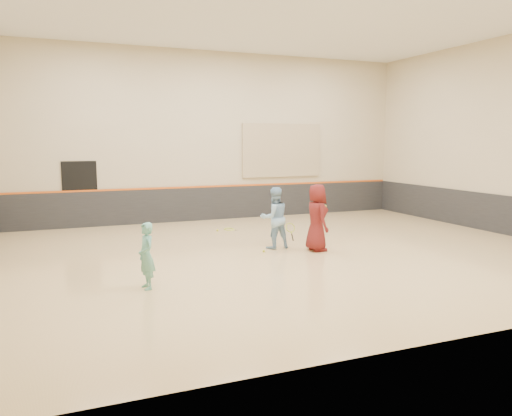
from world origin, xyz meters
name	(u,v)px	position (x,y,z in m)	size (l,w,h in m)	color
room	(280,222)	(0.00, 0.00, 0.81)	(15.04, 12.04, 6.22)	tan
wainscot_back	(212,203)	(0.00, 5.97, 0.60)	(14.90, 0.04, 1.20)	#232326
wainscot_right	(499,214)	(7.47, 0.00, 0.60)	(0.04, 11.90, 1.20)	#232326
accent_stripe	(211,186)	(0.00, 5.96, 1.22)	(14.90, 0.03, 0.06)	#D85914
acoustic_panel	(282,150)	(2.80, 5.95, 2.50)	(3.20, 0.08, 2.00)	tan
doorway	(80,195)	(-4.50, 5.98, 1.10)	(1.10, 0.05, 2.20)	black
girl	(146,256)	(-3.68, -1.79, 0.65)	(0.47, 0.31, 1.30)	#6BB9A6
instructor	(274,218)	(0.12, 0.65, 0.82)	(0.80, 0.62, 1.64)	#91BDE0
young_man	(317,218)	(1.03, -0.02, 0.87)	(0.85, 0.56, 1.75)	maroon
held_racket	(290,228)	(0.45, 0.36, 0.58)	(0.28, 0.28, 0.55)	#B4D32E
spare_racket	(229,228)	(-0.09, 3.75, 0.05)	(0.76, 0.76, 0.11)	#ACC72B
ball_under_racket	(264,251)	(-0.34, 0.28, 0.03)	(0.07, 0.07, 0.07)	yellow
ball_in_hand	(325,206)	(1.20, -0.17, 1.18)	(0.07, 0.07, 0.07)	#B4CE2F
ball_beside_spare	(217,230)	(-0.53, 3.63, 0.03)	(0.07, 0.07, 0.07)	yellow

